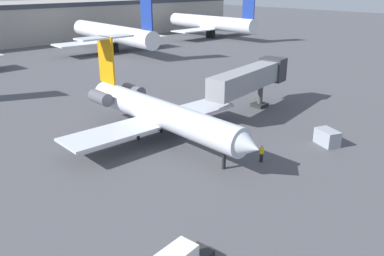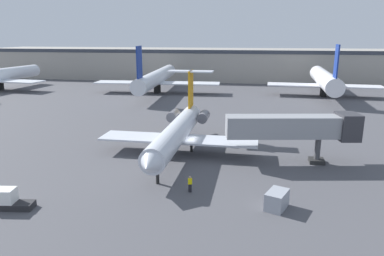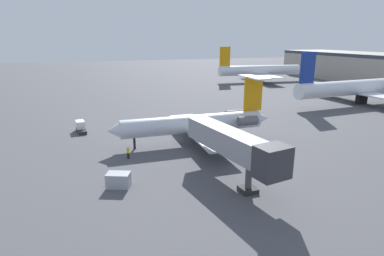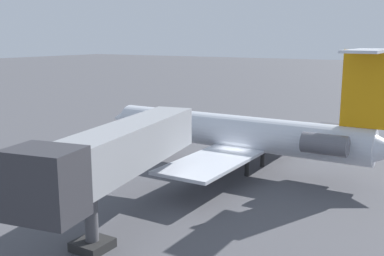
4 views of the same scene
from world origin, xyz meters
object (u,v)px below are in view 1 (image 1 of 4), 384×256
object	(u,v)px
ground_crew_marshaller	(262,153)
parked_airliner_east_mid	(211,23)
jet_bridge	(253,77)
parked_airliner_centre	(113,34)
cargo_container_uld	(327,137)
regional_jet	(156,111)

from	to	relation	value
ground_crew_marshaller	parked_airliner_east_mid	distance (m)	88.36
jet_bridge	parked_airliner_centre	world-z (taller)	parked_airliner_centre
cargo_container_uld	parked_airliner_east_mid	xyz separation A→B (m)	(50.91, 67.47, 3.53)
parked_airliner_centre	regional_jet	bearing A→B (deg)	-117.74
regional_jet	jet_bridge	distance (m)	15.44
ground_crew_marshaller	cargo_container_uld	size ratio (longest dim) A/B	0.57
ground_crew_marshaller	regional_jet	bearing A→B (deg)	107.97
jet_bridge	parked_airliner_east_mid	size ratio (longest dim) A/B	0.50
cargo_container_uld	ground_crew_marshaller	bearing A→B (deg)	166.08
jet_bridge	parked_airliner_east_mid	world-z (taller)	parked_airliner_east_mid
regional_jet	jet_bridge	size ratio (longest dim) A/B	1.65
regional_jet	jet_bridge	bearing A→B (deg)	-2.96
regional_jet	cargo_container_uld	bearing A→B (deg)	-48.18
parked_airliner_centre	cargo_container_uld	bearing A→B (deg)	-102.98
cargo_container_uld	parked_airliner_east_mid	bearing A→B (deg)	52.97
parked_airliner_east_mid	jet_bridge	bearing A→B (deg)	-131.08
parked_airliner_east_mid	parked_airliner_centre	bearing A→B (deg)	-176.50
parked_airliner_east_mid	regional_jet	bearing A→B (deg)	-139.47
regional_jet	parked_airliner_east_mid	size ratio (longest dim) A/B	0.82
jet_bridge	parked_airliner_east_mid	xyz separation A→B (m)	(47.68, 54.70, -0.20)
regional_jet	cargo_container_uld	size ratio (longest dim) A/B	9.04
parked_airliner_centre	parked_airliner_east_mid	size ratio (longest dim) A/B	1.05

